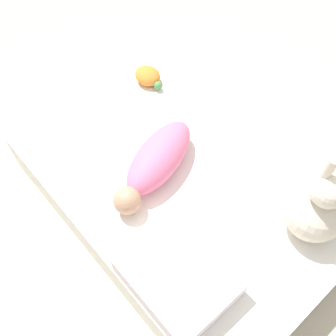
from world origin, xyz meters
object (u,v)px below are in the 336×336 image
object	(u,v)px
swaddled_baby	(156,161)
pillow	(179,276)
bunny_plush	(317,209)
turtle_plush	(148,76)

from	to	relation	value
swaddled_baby	pillow	size ratio (longest dim) A/B	1.36
pillow	bunny_plush	size ratio (longest dim) A/B	0.92
swaddled_baby	bunny_plush	distance (m)	0.63
pillow	bunny_plush	world-z (taller)	bunny_plush
swaddled_baby	pillow	xyz separation A→B (m)	(0.40, -0.24, -0.02)
bunny_plush	turtle_plush	world-z (taller)	bunny_plush
swaddled_baby	turtle_plush	bearing A→B (deg)	-143.98
swaddled_baby	pillow	distance (m)	0.47
swaddled_baby	turtle_plush	world-z (taller)	swaddled_baby
swaddled_baby	turtle_plush	size ratio (longest dim) A/B	3.02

